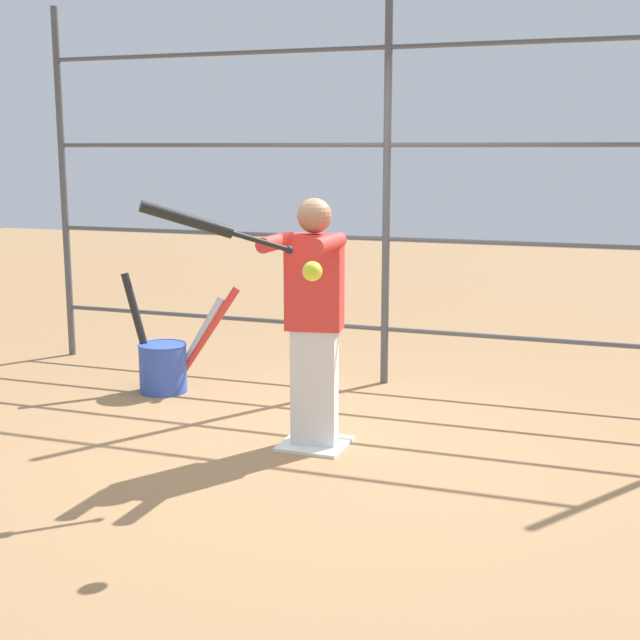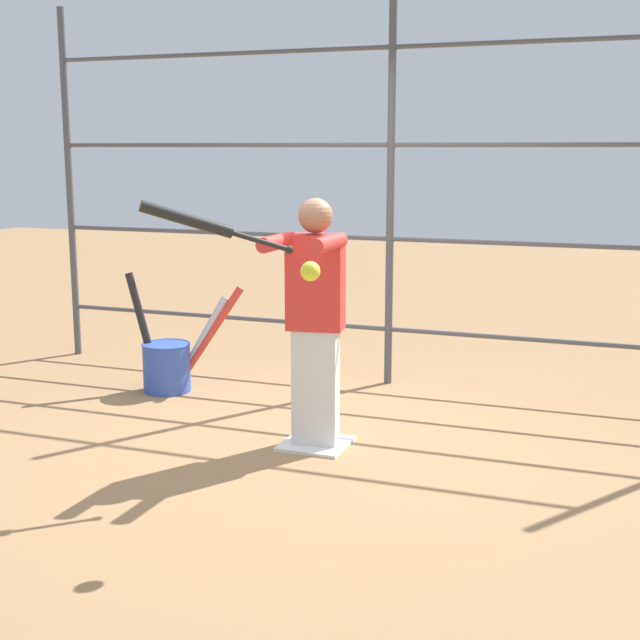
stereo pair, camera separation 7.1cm
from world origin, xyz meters
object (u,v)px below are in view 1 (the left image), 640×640
Objects in this scene: baseball_bat_swinging at (200,223)px; softball_in_flight at (312,271)px; batter at (314,315)px; bat_bucket at (166,362)px.

softball_in_flight is (-0.75, 0.32, -0.18)m from baseball_bat_swinging.
batter is at bearing -118.87° from baseball_bat_swinging.
baseball_bat_swinging reaches higher than bat_bucket.
batter reaches higher than softball_in_flight.
batter is 1.80m from bat_bucket.
batter is 2.24× the size of baseball_bat_swinging.
baseball_bat_swinging is at bearing -22.86° from softball_in_flight.
baseball_bat_swinging is 0.84m from softball_in_flight.
batter is 15.95× the size of softball_in_flight.
baseball_bat_swinging is (0.39, 0.70, 0.60)m from batter.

